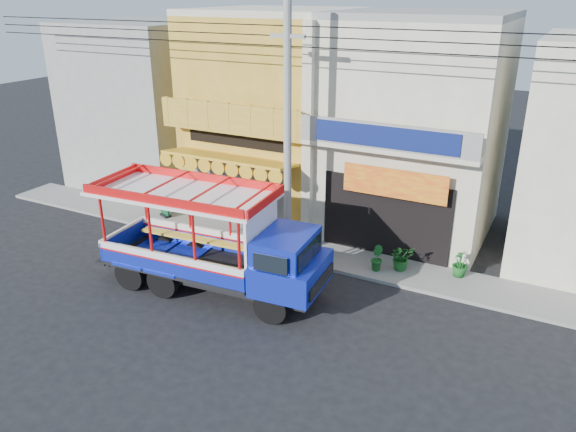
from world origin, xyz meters
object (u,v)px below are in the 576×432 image
at_px(green_sign, 165,208).
at_px(potted_plant_c, 460,263).
at_px(utility_pole, 292,119).
at_px(potted_plant_a, 402,257).
at_px(songthaew_truck, 226,245).
at_px(potted_plant_b, 376,258).

distance_m(green_sign, potted_plant_c, 11.99).
bearing_deg(utility_pole, potted_plant_a, 11.59).
xyz_separation_m(songthaew_truck, green_sign, (-5.70, 3.97, -1.16)).
relative_size(utility_pole, songthaew_truck, 3.70).
distance_m(green_sign, potted_plant_a, 10.14).
bearing_deg(potted_plant_a, potted_plant_b, 172.68).
height_order(utility_pole, potted_plant_a, utility_pole).
bearing_deg(utility_pole, potted_plant_b, 6.90).
xyz_separation_m(potted_plant_a, potted_plant_b, (-0.75, -0.41, -0.02)).
height_order(utility_pole, potted_plant_b, utility_pole).
distance_m(songthaew_truck, potted_plant_a, 5.99).
relative_size(potted_plant_b, potted_plant_c, 0.93).
distance_m(utility_pole, potted_plant_c, 7.27).
bearing_deg(songthaew_truck, utility_pole, 78.02).
xyz_separation_m(songthaew_truck, potted_plant_a, (4.44, 3.88, -1.09)).
bearing_deg(potted_plant_a, songthaew_truck, -174.77).
relative_size(green_sign, potted_plant_a, 1.01).
bearing_deg(potted_plant_a, green_sign, 143.57).
relative_size(songthaew_truck, potted_plant_b, 8.81).
bearing_deg(utility_pole, potted_plant_c, 12.12).
height_order(songthaew_truck, green_sign, songthaew_truck).
bearing_deg(utility_pole, songthaew_truck, -101.98).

